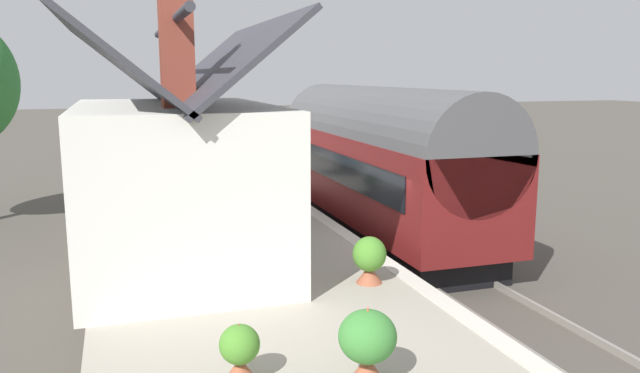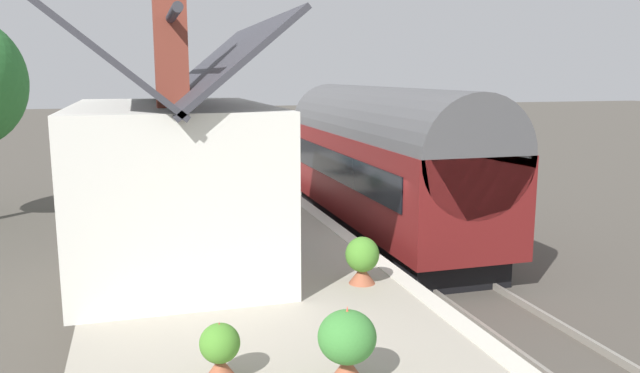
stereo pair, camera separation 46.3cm
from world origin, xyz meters
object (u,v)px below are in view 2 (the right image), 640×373
at_px(train, 383,162).
at_px(planter_edge_near, 362,259).
at_px(planter_under_sign, 262,190).
at_px(planter_by_door, 220,352).
at_px(bench_platform_end, 220,167).
at_px(planter_bench_left, 347,344).
at_px(planter_edge_far, 159,197).
at_px(station_building, 173,176).

distance_m(train, planter_edge_near, 6.87).
relative_size(train, planter_under_sign, 15.39).
bearing_deg(planter_by_door, bench_platform_end, -7.29).
height_order(planter_under_sign, planter_by_door, planter_by_door).
height_order(planter_bench_left, planter_edge_far, planter_bench_left).
bearing_deg(train, planter_under_sign, 63.12).
bearing_deg(station_building, train, -58.61).
bearing_deg(planter_under_sign, planter_edge_far, 99.06).
distance_m(bench_platform_end, planter_by_door, 15.05).
relative_size(planter_edge_near, planter_edge_far, 1.10).
xyz_separation_m(station_building, planter_edge_far, (4.80, 0.15, -1.33)).
xyz_separation_m(train, planter_under_sign, (1.61, 3.17, -0.95)).
height_order(bench_platform_end, planter_bench_left, planter_bench_left).
bearing_deg(planter_by_door, station_building, 2.05).
relative_size(planter_under_sign, planter_by_door, 0.90).
relative_size(bench_platform_end, planter_by_door, 1.84).
bearing_deg(train, bench_platform_end, 33.98).
height_order(planter_under_sign, planter_edge_far, planter_edge_far).
bearing_deg(planter_edge_far, planter_by_door, -178.10).
height_order(train, planter_edge_far, train).
bearing_deg(planter_under_sign, train, -116.88).
bearing_deg(station_building, bench_platform_end, -12.56).
xyz_separation_m(planter_under_sign, planter_edge_far, (-0.47, 2.98, 0.05)).
bearing_deg(train, planter_by_door, 147.57).
distance_m(bench_platform_end, planter_edge_far, 5.17).
bearing_deg(planter_by_door, planter_bench_left, -109.31).
xyz_separation_m(station_building, planter_bench_left, (-5.99, -1.66, -1.19)).
xyz_separation_m(planter_under_sign, planter_edge_near, (-7.79, -0.29, 0.11)).
xyz_separation_m(planter_under_sign, planter_by_door, (-10.75, 2.64, 0.05)).
xyz_separation_m(bench_platform_end, planter_by_door, (-14.93, 1.91, -0.10)).
bearing_deg(planter_bench_left, train, -24.25).
xyz_separation_m(train, bench_platform_end, (5.79, 3.90, -0.80)).
height_order(planter_bench_left, planter_under_sign, planter_bench_left).
bearing_deg(planter_bench_left, planter_under_sign, -5.96).
xyz_separation_m(station_building, planter_by_door, (-5.48, -0.20, -1.34)).
bearing_deg(planter_edge_near, planter_by_door, 135.33).
distance_m(bench_platform_end, planter_bench_left, 15.44).
xyz_separation_m(train, planter_bench_left, (-9.65, 4.35, -0.76)).
bearing_deg(planter_bench_left, planter_edge_near, -22.90).
bearing_deg(planter_bench_left, planter_by_door, 70.69).
bearing_deg(bench_platform_end, planter_edge_near, -175.13).
distance_m(planter_bench_left, planter_edge_near, 3.77).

